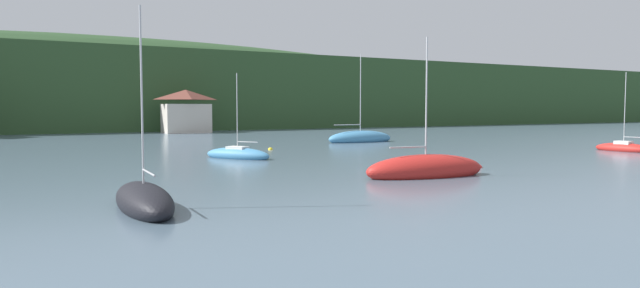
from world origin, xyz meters
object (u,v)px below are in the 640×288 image
sailboat_mid_8 (425,170)px  sailboat_mid_9 (623,148)px  mooring_buoy_mid (270,150)px  sailboat_far_10 (360,138)px  sailboat_far_1 (238,155)px  mooring_buoy_near (479,168)px  sailboat_mid_2 (144,201)px  shore_building_westcentral (186,112)px

sailboat_mid_8 → sailboat_mid_9: bearing=18.7°
mooring_buoy_mid → sailboat_mid_9: bearing=-32.1°
sailboat_mid_8 → sailboat_far_10: bearing=70.2°
sailboat_far_1 → sailboat_mid_8: 16.18m
sailboat_far_10 → sailboat_mid_9: bearing=-59.7°
sailboat_far_1 → sailboat_mid_8: bearing=166.8°
sailboat_mid_9 → mooring_buoy_near: (-20.78, -3.73, -0.26)m
sailboat_mid_9 → sailboat_mid_2: bearing=97.7°
shore_building_westcentral → sailboat_far_1: (-8.44, -43.98, -2.87)m
sailboat_mid_8 → mooring_buoy_mid: (0.54, 22.04, -0.39)m
sailboat_far_1 → sailboat_mid_9: size_ratio=0.93×
mooring_buoy_near → mooring_buoy_mid: mooring_buoy_mid is taller
mooring_buoy_near → mooring_buoy_mid: 20.83m
sailboat_mid_9 → sailboat_far_10: size_ratio=0.70×
sailboat_mid_2 → mooring_buoy_near: 21.91m
sailboat_far_1 → sailboat_mid_9: (31.75, -9.72, -0.02)m
shore_building_westcentral → mooring_buoy_mid: bearing=-94.3°
sailboat_mid_2 → mooring_buoy_near: (21.43, 4.55, -0.31)m
sailboat_mid_9 → sailboat_far_10: 25.44m
sailboat_mid_8 → sailboat_far_10: (13.78, 27.59, 0.02)m
sailboat_mid_9 → mooring_buoy_near: size_ratio=16.68×
sailboat_mid_8 → mooring_buoy_near: size_ratio=18.87×
mooring_buoy_mid → sailboat_mid_8: bearing=-91.4°
sailboat_far_1 → sailboat_far_10: sailboat_far_10 is taller
sailboat_mid_8 → mooring_buoy_mid: bearing=95.4°
sailboat_far_1 → mooring_buoy_mid: bearing=-71.7°
sailboat_far_10 → mooring_buoy_near: sailboat_far_10 is taller
sailboat_mid_2 → mooring_buoy_near: sailboat_mid_2 is taller
sailboat_far_1 → mooring_buoy_mid: sailboat_far_1 is taller
shore_building_westcentral → sailboat_far_1: bearing=-100.9°
sailboat_far_1 → mooring_buoy_near: (10.97, -13.45, -0.28)m
sailboat_mid_2 → sailboat_mid_9: bearing=-77.1°
shore_building_westcentral → sailboat_far_10: sailboat_far_10 is taller
sailboat_mid_8 → sailboat_mid_9: sailboat_mid_8 is taller
sailboat_mid_9 → mooring_buoy_mid: size_ratio=16.32×
mooring_buoy_near → mooring_buoy_mid: bearing=104.8°
shore_building_westcentral → sailboat_mid_2: bearing=-107.0°
sailboat_mid_9 → mooring_buoy_mid: bearing=54.5°
sailboat_far_10 → sailboat_far_1: bearing=-147.1°
mooring_buoy_near → sailboat_mid_2: bearing=-168.0°
shore_building_westcentral → mooring_buoy_mid: 37.54m
sailboat_mid_8 → mooring_buoy_mid: sailboat_mid_8 is taller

